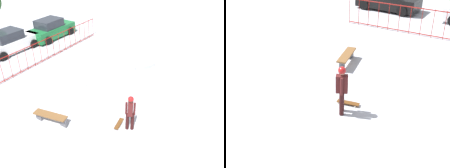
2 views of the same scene
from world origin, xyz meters
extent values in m
plane|color=#A8AAB2|center=(0.00, 0.00, 0.00)|extent=(60.00, 60.00, 0.00)
cube|color=#B0B3BB|center=(1.00, 1.46, 0.35)|extent=(4.19, 3.52, 0.70)
cube|color=#B0B3BB|center=(3.59, 0.68, 0.15)|extent=(2.47, 3.01, 0.30)
cylinder|color=gray|center=(2.73, 0.94, 0.70)|extent=(0.82, 2.51, 0.08)
cylinder|color=black|center=(-2.10, -2.39, 0.41)|extent=(0.15, 0.15, 0.82)
cylinder|color=black|center=(-2.00, -2.59, 0.41)|extent=(0.15, 0.15, 0.82)
cube|color=#4C1919|center=(-2.05, -2.49, 1.12)|extent=(0.44, 0.37, 0.60)
cylinder|color=#4C1919|center=(-2.13, -2.34, 1.12)|extent=(0.09, 0.09, 0.60)
cylinder|color=#4C1919|center=(-1.97, -2.65, 1.12)|extent=(0.09, 0.09, 0.60)
sphere|color=tan|center=(-2.05, -2.49, 1.57)|extent=(0.22, 0.22, 0.22)
sphere|color=#A51919|center=(-2.05, -2.49, 1.60)|extent=(0.25, 0.25, 0.25)
cube|color=#593314|center=(-2.10, -1.97, 0.08)|extent=(0.82, 0.36, 0.02)
cylinder|color=silver|center=(-1.85, -1.80, 0.03)|extent=(0.06, 0.04, 0.06)
cylinder|color=silver|center=(-1.81, -2.03, 0.03)|extent=(0.06, 0.04, 0.06)
cylinder|color=silver|center=(-2.40, -1.92, 0.03)|extent=(0.06, 0.04, 0.06)
cylinder|color=silver|center=(-2.35, -2.14, 0.03)|extent=(0.06, 0.04, 0.06)
cylinder|color=maroon|center=(0.00, 5.76, 1.45)|extent=(12.66, 0.74, 0.05)
cylinder|color=maroon|center=(0.00, 5.76, 0.10)|extent=(12.66, 0.74, 0.05)
cylinder|color=maroon|center=(-2.71, 5.61, 0.75)|extent=(0.03, 0.03, 1.50)
cylinder|color=maroon|center=(-2.11, 5.65, 0.75)|extent=(0.03, 0.03, 1.50)
cylinder|color=maroon|center=(-1.51, 5.68, 0.75)|extent=(0.03, 0.03, 1.50)
cylinder|color=maroon|center=(-0.90, 5.71, 0.75)|extent=(0.03, 0.03, 1.50)
cylinder|color=maroon|center=(-0.30, 5.74, 0.75)|extent=(0.03, 0.03, 1.50)
cylinder|color=maroon|center=(0.30, 5.78, 0.75)|extent=(0.03, 0.03, 1.50)
cylinder|color=maroon|center=(0.90, 5.81, 0.75)|extent=(0.03, 0.03, 1.50)
cylinder|color=maroon|center=(1.51, 5.84, 0.75)|extent=(0.03, 0.03, 1.50)
cylinder|color=maroon|center=(2.11, 5.87, 0.75)|extent=(0.03, 0.03, 1.50)
cylinder|color=maroon|center=(2.71, 5.91, 0.75)|extent=(0.03, 0.03, 1.50)
cylinder|color=maroon|center=(3.31, 5.94, 0.75)|extent=(0.03, 0.03, 1.50)
cylinder|color=maroon|center=(3.92, 5.97, 0.75)|extent=(0.03, 0.03, 1.50)
cylinder|color=maroon|center=(4.52, 6.01, 0.75)|extent=(0.03, 0.03, 1.50)
cylinder|color=maroon|center=(5.12, 6.04, 0.75)|extent=(0.03, 0.03, 1.50)
cylinder|color=maroon|center=(5.72, 6.07, 0.75)|extent=(0.03, 0.03, 1.50)
cylinder|color=maroon|center=(6.33, 6.10, 0.75)|extent=(0.03, 0.03, 1.50)
cube|color=brown|center=(-3.72, 0.66, 0.45)|extent=(0.74, 1.65, 0.06)
cube|color=#4C4C51|center=(-3.86, 1.30, 0.21)|extent=(0.08, 0.36, 0.42)
cube|color=#4C4C51|center=(-3.58, 0.03, 0.21)|extent=(0.08, 0.36, 0.42)
cube|color=white|center=(0.34, 9.06, 0.56)|extent=(4.15, 1.83, 0.80)
cube|color=#262B33|center=(0.14, 9.05, 1.28)|extent=(2.05, 1.56, 0.64)
cylinder|color=black|center=(1.66, 9.95, 0.32)|extent=(0.65, 0.24, 0.64)
cylinder|color=black|center=(1.72, 8.25, 0.32)|extent=(0.65, 0.24, 0.64)
cylinder|color=black|center=(-0.98, 8.17, 0.32)|extent=(0.65, 0.24, 0.64)
cube|color=#196B33|center=(4.06, 8.70, 0.56)|extent=(4.18, 1.90, 0.80)
cube|color=#262B33|center=(3.86, 8.69, 1.28)|extent=(2.07, 1.60, 0.64)
cylinder|color=black|center=(5.37, 9.61, 0.32)|extent=(0.65, 0.25, 0.64)
cylinder|color=black|center=(5.45, 7.91, 0.32)|extent=(0.65, 0.25, 0.64)
cylinder|color=black|center=(2.67, 9.48, 0.32)|extent=(0.65, 0.25, 0.64)
cylinder|color=black|center=(2.75, 7.78, 0.32)|extent=(0.65, 0.25, 0.64)
camera|label=1|loc=(-9.10, -6.35, 7.26)|focal=38.36mm
camera|label=2|loc=(2.04, -9.29, 5.87)|focal=47.11mm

